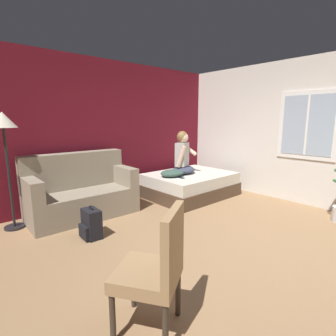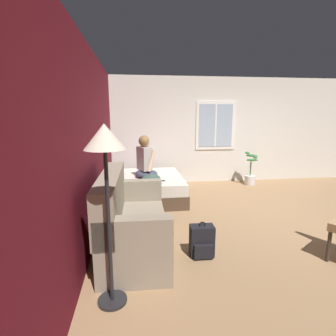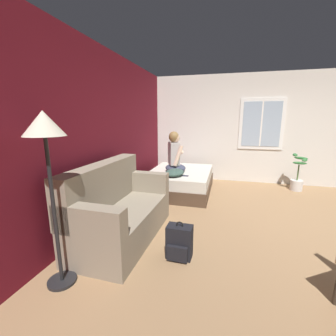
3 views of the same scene
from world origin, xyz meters
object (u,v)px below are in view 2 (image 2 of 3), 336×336
cell_phone (161,181)px  floor_lamp (105,155)px  person_seated (145,161)px  bed (151,187)px  potted_plant (250,173)px  couch (129,222)px  throw_pillow (151,178)px  backpack (202,242)px

cell_phone → floor_lamp: 2.98m
person_seated → cell_phone: size_ratio=6.08×
bed → potted_plant: bearing=-74.2°
couch → bed: bearing=-10.7°
person_seated → throw_pillow: (-0.38, -0.09, -0.29)m
throw_pillow → person_seated: bearing=12.8°
cell_phone → potted_plant: (1.18, -2.40, -0.18)m
couch → backpack: size_ratio=3.75×
couch → backpack: (-0.27, -0.91, -0.20)m
couch → potted_plant: (2.93, -3.00, -0.09)m
person_seated → couch: bearing=171.6°
bed → throw_pillow: throw_pillow is taller
backpack → potted_plant: 3.81m
couch → person_seated: 2.15m
cell_phone → potted_plant: potted_plant is taller
bed → person_seated: 0.62m
floor_lamp → potted_plant: 5.14m
bed → floor_lamp: floor_lamp is taller
floor_lamp → bed: bearing=-10.1°
couch → floor_lamp: size_ratio=1.01×
bed → potted_plant: 2.69m
cell_phone → bed: bearing=20.2°
backpack → cell_phone: 2.05m
couch → floor_lamp: floor_lamp is taller
throw_pillow → backpack: bearing=-165.3°
floor_lamp → backpack: bearing=-56.2°
backpack → throw_pillow: 2.06m
couch → floor_lamp: bearing=171.0°
bed → floor_lamp: (-3.17, 0.57, 1.19)m
backpack → potted_plant: (3.19, -2.09, 0.11)m
throw_pillow → potted_plant: potted_plant is taller
person_seated → throw_pillow: bearing=-167.2°
floor_lamp → potted_plant: floor_lamp is taller
backpack → floor_lamp: bearing=123.8°
couch → throw_pillow: bearing=-13.1°
throw_pillow → cell_phone: bearing=-78.3°
throw_pillow → cell_phone: 0.22m
couch → cell_phone: couch is taller
backpack → floor_lamp: 1.78m
backpack → throw_pillow: bearing=14.7°
backpack → person_seated: bearing=14.4°
couch → person_seated: bearing=-8.4°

